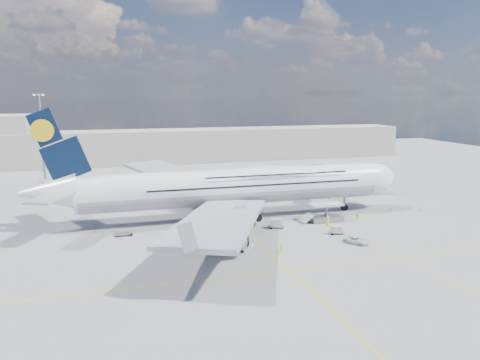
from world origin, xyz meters
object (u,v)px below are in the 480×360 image
object	(u,v)px
airliner	(236,186)
light_mast	(42,143)
crew_van	(328,221)
cone_nose	(420,210)
service_van	(356,240)
cone_wing_left_outer	(177,197)
crew_tug	(281,248)
jet_bridge	(341,171)
crew_loader	(357,217)
dolly_row_a	(182,238)
dolly_back	(123,234)
cone_wing_right_inner	(249,250)
cone_tail	(95,231)
cargo_loader	(325,215)
catering_truck_inner	(164,194)
crew_wing	(233,243)
catering_truck_outer	(157,179)
dolly_row_c	(171,238)
dolly_nose_far	(336,230)
baggage_tug	(247,248)
cone_wing_right_outer	(199,251)
cone_wing_left_inner	(157,208)
dolly_nose_near	(276,223)
crew_nose	(392,208)
dolly_row_b	(181,233)

from	to	relation	value
airliner	light_mast	distance (m)	53.72
crew_van	cone_nose	bearing A→B (deg)	-90.29
service_van	cone_wing_left_outer	world-z (taller)	service_van
crew_tug	jet_bridge	bearing A→B (deg)	30.01
crew_loader	dolly_row_a	bearing A→B (deg)	-128.78
dolly_row_a	airliner	bearing A→B (deg)	26.42
dolly_back	cone_wing_right_inner	world-z (taller)	cone_wing_right_inner
cone_wing_left_outer	cone_tail	size ratio (longest dim) A/B	0.89
cone_wing_left_outer	cone_wing_right_inner	bearing A→B (deg)	-82.93
cargo_loader	catering_truck_inner	xyz separation A→B (m)	(-28.87, 28.09, 0.36)
cone_nose	cone_tail	bearing A→B (deg)	177.63
crew_wing	cone_wing_left_outer	size ratio (longest dim) A/B	3.35
catering_truck_inner	crew_van	size ratio (longest dim) A/B	3.36
crew_van	cone_wing_right_inner	bearing A→B (deg)	106.12
catering_truck_outer	cone_wing_left_outer	xyz separation A→B (m)	(2.84, -18.04, -1.57)
dolly_row_c	dolly_row_a	bearing A→B (deg)	-58.92
cone_nose	crew_loader	bearing A→B (deg)	-168.74
dolly_row_a	crew_van	distance (m)	29.19
dolly_nose_far	baggage_tug	world-z (taller)	dolly_nose_far
cone_wing_left_outer	cone_wing_right_outer	distance (m)	40.98
cone_nose	cone_wing_left_inner	world-z (taller)	cone_nose
service_van	cone_nose	bearing A→B (deg)	-3.03
jet_bridge	dolly_row_c	bearing A→B (deg)	-154.10
light_mast	cone_wing_left_inner	bearing A→B (deg)	-41.81
airliner	cone_wing_right_inner	bearing A→B (deg)	-99.83
crew_tug	airliner	bearing A→B (deg)	73.82
cone_wing_right_inner	cone_wing_right_outer	size ratio (longest dim) A/B	0.85
baggage_tug	service_van	size ratio (longest dim) A/B	0.63
crew_van	cone_wing_left_inner	xyz separation A→B (m)	(-30.53, 22.59, -0.62)
dolly_nose_near	cone_wing_left_inner	size ratio (longest dim) A/B	5.32
light_mast	baggage_tug	world-z (taller)	light_mast
cone_wing_right_outer	dolly_nose_far	bearing A→B (deg)	5.97
crew_nose	cone_nose	bearing A→B (deg)	-66.06
dolly_nose_far	cone_wing_right_inner	distance (m)	18.80
dolly_row_a	service_van	world-z (taller)	dolly_row_a
cone_wing_left_inner	baggage_tug	bearing A→B (deg)	-71.39
crew_van	cone_tail	world-z (taller)	crew_van
crew_nose	cone_wing_right_outer	xyz separation A→B (m)	(-45.56, -14.62, -0.55)
dolly_row_b	crew_tug	world-z (taller)	crew_tug
dolly_row_a	cone_wing_left_outer	xyz separation A→B (m)	(4.51, 36.12, -0.79)
crew_van	cone_nose	size ratio (longest dim) A/B	2.88
dolly_row_c	crew_nose	bearing A→B (deg)	12.35
catering_truck_outer	cone_wing_right_outer	world-z (taller)	catering_truck_outer
catering_truck_outer	crew_loader	distance (m)	60.21
service_van	cone_nose	size ratio (longest dim) A/B	6.65
catering_truck_inner	cone_wing_left_inner	size ratio (longest dim) A/B	10.02
dolly_back	cone_wing_right_outer	size ratio (longest dim) A/B	5.97
dolly_back	cone_nose	bearing A→B (deg)	-4.86
cone_wing_left_outer	cone_tail	xyz separation A→B (m)	(-18.89, -24.88, 0.03)
cone_wing_right_outer	cargo_loader	bearing A→B (deg)	22.01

